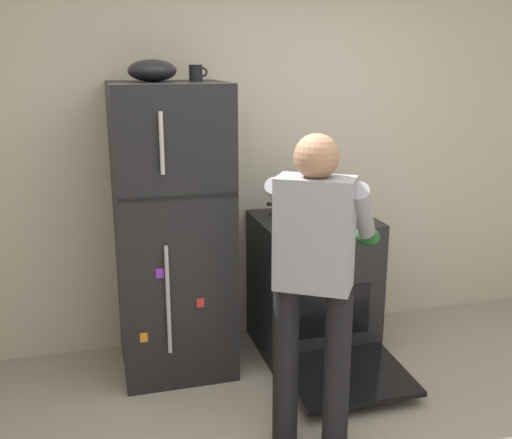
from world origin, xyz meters
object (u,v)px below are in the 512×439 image
object	(u,v)px
stove_range	(313,285)
pepper_mill	(345,194)
refrigerator	(172,231)
mixing_bowl	(152,71)
red_pot	(294,210)
coffee_mug	(196,73)
person_cook	(315,265)

from	to	relation	value
stove_range	pepper_mill	world-z (taller)	pepper_mill
refrigerator	mixing_bowl	world-z (taller)	mixing_bowl
red_pot	coffee_mug	xyz separation A→B (m)	(-0.59, 0.10, 0.85)
refrigerator	coffee_mug	world-z (taller)	coffee_mug
person_cook	mixing_bowl	bearing A→B (deg)	122.41
person_cook	coffee_mug	distance (m)	1.42
refrigerator	stove_range	size ratio (longest dim) A/B	1.46
stove_range	person_cook	bearing A→B (deg)	-111.08
refrigerator	stove_range	xyz separation A→B (m)	(0.93, -0.02, -0.45)
coffee_mug	stove_range	bearing A→B (deg)	-5.17
pepper_mill	mixing_bowl	world-z (taller)	mixing_bowl
refrigerator	coffee_mug	distance (m)	0.96
coffee_mug	pepper_mill	distance (m)	1.35
stove_range	mixing_bowl	xyz separation A→B (m)	(-1.01, 0.02, 1.41)
red_pot	coffee_mug	bearing A→B (deg)	170.41
refrigerator	stove_range	distance (m)	1.04
stove_range	red_pot	distance (m)	0.57
person_cook	refrigerator	bearing A→B (deg)	119.03
mixing_bowl	stove_range	bearing A→B (deg)	-1.02
refrigerator	person_cook	world-z (taller)	refrigerator
pepper_mill	coffee_mug	bearing A→B (deg)	-171.88
refrigerator	red_pot	world-z (taller)	refrigerator
coffee_mug	pepper_mill	bearing A→B (deg)	8.12
person_cook	pepper_mill	size ratio (longest dim) A/B	8.42
coffee_mug	mixing_bowl	world-z (taller)	mixing_bowl
refrigerator	mixing_bowl	xyz separation A→B (m)	(-0.08, 0.00, 0.96)
person_cook	red_pot	size ratio (longest dim) A/B	4.51
refrigerator	person_cook	size ratio (longest dim) A/B	1.12
coffee_mug	mixing_bowl	size ratio (longest dim) A/B	0.40
stove_range	pepper_mill	size ratio (longest dim) A/B	6.45
refrigerator	pepper_mill	bearing A→B (deg)	9.22
stove_range	red_pot	xyz separation A→B (m)	(-0.16, -0.03, 0.54)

